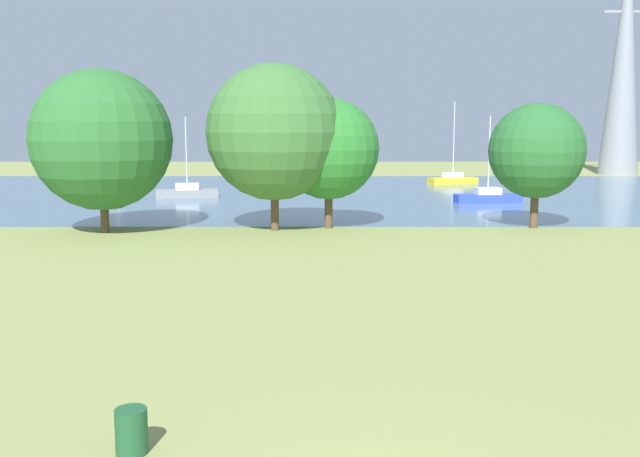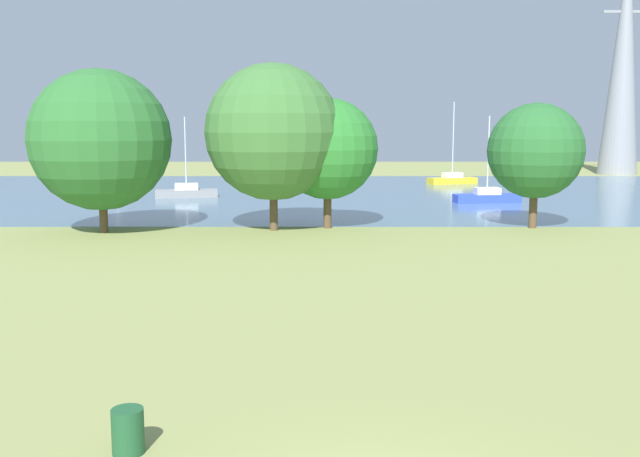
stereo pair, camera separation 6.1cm
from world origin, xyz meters
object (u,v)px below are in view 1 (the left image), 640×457
sailboat_yellow (452,179)px  litter_bin (131,431)px  tree_east_far (536,151)px  tree_west_near (274,132)px  sailboat_blue (487,196)px  electricity_pylon (624,57)px  sailboat_gray (187,192)px  tree_mid_shore (328,149)px  tree_west_far (101,140)px  sailboat_red (117,181)px

sailboat_yellow → litter_bin: bearing=-105.8°
litter_bin → tree_east_far: (15.15, 27.29, 3.86)m
sailboat_yellow → tree_west_near: (-15.36, -30.60, 4.81)m
sailboat_blue → tree_east_far: size_ratio=0.92×
sailboat_yellow → tree_west_near: bearing=-116.7°
tree_east_far → electricity_pylon: (22.72, 43.38, 9.09)m
sailboat_blue → tree_west_near: size_ratio=0.71×
sailboat_yellow → sailboat_gray: 26.75m
litter_bin → sailboat_blue: size_ratio=0.13×
sailboat_blue → litter_bin: bearing=-111.2°
tree_east_far → electricity_pylon: size_ratio=0.26×
tree_mid_shore → tree_west_far: bearing=-171.9°
sailboat_red → tree_mid_shore: 33.63m
litter_bin → tree_west_near: (0.82, 26.41, 4.88)m
litter_bin → electricity_pylon: bearing=61.8°
sailboat_yellow → sailboat_red: size_ratio=1.15×
sailboat_red → tree_west_far: bearing=-75.4°
litter_bin → tree_west_near: size_ratio=0.09×
tree_west_far → tree_east_far: (23.30, 1.74, -0.63)m
sailboat_red → electricity_pylon: size_ratio=0.26×
tree_west_far → tree_mid_shore: tree_west_far is taller
sailboat_yellow → tree_east_far: 29.98m
tree_west_far → sailboat_red: bearing=104.6°
sailboat_red → tree_east_far: size_ratio=0.99×
tree_mid_shore → litter_bin: bearing=-97.8°
sailboat_gray → electricity_pylon: 53.92m
litter_bin → tree_mid_shore: tree_mid_shore is taller
sailboat_gray → tree_west_far: tree_west_far is taller
tree_east_far → tree_mid_shore: bearing=-179.7°
sailboat_gray → tree_west_near: (8.04, -17.65, 4.83)m
litter_bin → tree_west_far: 27.19m
litter_bin → electricity_pylon: size_ratio=0.03×
litter_bin → tree_mid_shore: size_ratio=0.11×
sailboat_yellow → sailboat_gray: bearing=-151.0°
sailboat_red → tree_east_far: tree_east_far is taller
tree_west_far → sailboat_yellow: bearing=52.3°
sailboat_yellow → sailboat_blue: bearing=-91.9°
litter_bin → tree_west_near: 26.87m
tree_west_far → tree_west_near: bearing=5.5°
sailboat_blue → tree_east_far: tree_east_far is taller
sailboat_red → electricity_pylon: bearing=16.9°
sailboat_blue → tree_east_far: bearing=-92.2°
tree_mid_shore → tree_east_far: 11.40m
sailboat_red → tree_east_far: bearing=-41.3°
sailboat_yellow → sailboat_red: bearing=-175.3°
tree_east_far → sailboat_red: bearing=138.7°
tree_west_near → tree_west_far: bearing=-174.5°
litter_bin → tree_west_far: size_ratio=0.09×
tree_west_far → sailboat_blue: bearing=31.7°
sailboat_gray → sailboat_blue: bearing=-9.5°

